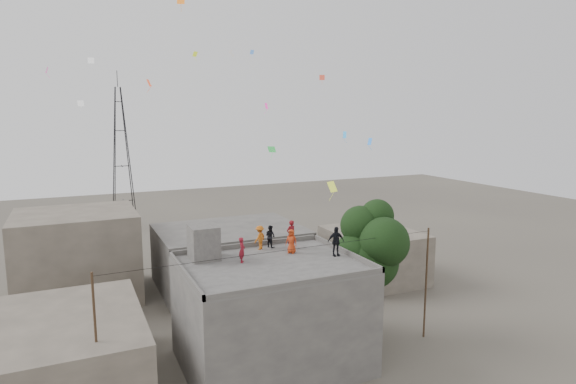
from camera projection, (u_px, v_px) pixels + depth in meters
name	position (u px, v px, depth m)	size (l,w,h in m)	color
ground	(271.00, 363.00, 28.41)	(140.00, 140.00, 0.00)	#4D463F
main_building	(271.00, 315.00, 27.93)	(10.00, 8.00, 6.10)	#4C4946
parapet	(271.00, 261.00, 27.43)	(10.00, 8.00, 0.30)	#4C4946
stair_head_box	(204.00, 242.00, 28.31)	(1.60, 1.80, 2.00)	#4C4946
neighbor_west	(64.00, 355.00, 25.38)	(8.00, 10.00, 4.00)	#5B5248
neighbor_north	(230.00, 256.00, 41.41)	(12.00, 9.00, 5.00)	#4C4946
neighbor_northwest	(77.00, 256.00, 38.13)	(9.00, 8.00, 7.00)	#5B5248
neighbor_east	(373.00, 255.00, 42.79)	(7.00, 8.00, 4.40)	#5B5248
tree	(373.00, 247.00, 31.01)	(4.90, 4.60, 9.10)	black
utility_line	(288.00, 308.00, 26.89)	(20.12, 0.62, 7.40)	black
transmission_tower	(122.00, 158.00, 61.27)	(2.97, 2.97, 20.01)	black
person_red_adult	(291.00, 234.00, 30.55)	(0.67, 0.44, 1.83)	maroon
person_orange_child	(291.00, 241.00, 29.54)	(0.73, 0.47, 1.49)	#BC3815
person_dark_child	(270.00, 236.00, 30.85)	(0.70, 0.55, 1.44)	black
person_dark_adult	(336.00, 241.00, 28.91)	(1.05, 0.44, 1.80)	black
person_orange_adult	(260.00, 238.00, 30.37)	(0.98, 0.57, 1.52)	#C05D16
person_red_child	(242.00, 250.00, 27.66)	(0.54, 0.35, 1.48)	maroon
kites	(246.00, 101.00, 32.86)	(20.86, 17.87, 10.51)	#FF461A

